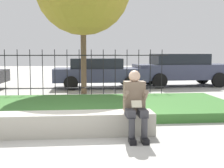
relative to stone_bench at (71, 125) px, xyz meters
name	(u,v)px	position (x,y,z in m)	size (l,w,h in m)	color
ground_plane	(67,135)	(-0.08, 0.00, -0.19)	(60.00, 60.00, 0.00)	#B2AFA8
stone_bench	(71,125)	(0.00, 0.00, 0.00)	(3.12, 0.57, 0.42)	#B7B2A3
person_seated_reader	(135,102)	(1.16, -0.32, 0.47)	(0.42, 0.73, 1.22)	black
grass_berm	(71,107)	(-0.08, 2.40, -0.08)	(8.58, 3.41, 0.21)	#3D7533
iron_fence	(73,73)	(-0.08, 4.89, 0.67)	(6.58, 0.03, 1.64)	black
car_parked_right	(182,69)	(4.80, 8.14, 0.60)	(4.52, 2.05, 1.48)	#383D56
car_parked_center	(99,72)	(0.97, 7.82, 0.50)	(4.00, 1.93, 1.29)	#383D56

